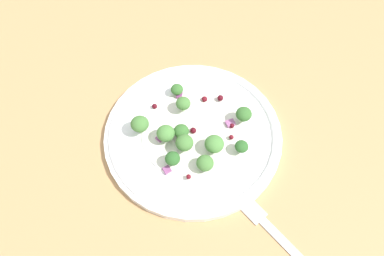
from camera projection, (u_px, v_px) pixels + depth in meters
ground_plane at (192, 149)px, 62.33cm from camera, size 180.00×180.00×2.00cm
plate at (192, 134)px, 61.58cm from camera, size 27.80×27.80×1.70cm
dressing_pool at (192, 133)px, 61.20cm from camera, size 16.12×16.12×0.20cm
broccoli_floret_0 at (183, 104)px, 61.76cm from camera, size 2.34×2.34×2.37cm
broccoli_floret_1 at (242, 147)px, 58.05cm from camera, size 2.03×2.03×2.05cm
broccoli_floret_2 at (205, 163)px, 56.78cm from camera, size 2.56×2.56×2.60cm
broccoli_floret_3 at (177, 90)px, 64.13cm from camera, size 2.04×2.04×2.07cm
broccoli_floret_4 at (140, 124)px, 59.50cm from camera, size 2.79×2.79×2.83cm
broccoli_floret_5 at (244, 114)px, 60.60cm from camera, size 2.50×2.50×2.53cm
broccoli_floret_6 at (181, 131)px, 59.73cm from camera, size 2.36×2.36×2.39cm
broccoli_floret_7 at (214, 144)px, 58.08cm from camera, size 2.90×2.90×2.94cm
broccoli_floret_8 at (173, 159)px, 56.80cm from camera, size 2.23×2.23×2.25cm
broccoli_floret_9 at (165, 135)px, 58.81cm from camera, size 2.76×2.76×2.80cm
broccoli_floret_10 at (184, 143)px, 57.72cm from camera, size 2.67×2.67×2.71cm
cranberry_0 at (232, 126)px, 61.33cm from camera, size 0.75×0.75×0.75cm
cranberry_1 at (231, 137)px, 60.07cm from camera, size 0.74×0.74×0.74cm
cranberry_2 at (220, 98)px, 63.83cm from camera, size 0.98×0.98×0.98cm
cranberry_3 at (204, 99)px, 64.03cm from camera, size 0.92×0.92×0.92cm
cranberry_4 at (191, 130)px, 60.96cm from camera, size 0.97×0.97×0.97cm
cranberry_5 at (188, 177)px, 56.45cm from camera, size 0.73×0.73×0.73cm
cranberry_6 at (155, 106)px, 63.39cm from camera, size 0.85×0.85×0.85cm
onion_bit_0 at (167, 170)px, 57.56cm from camera, size 1.46×1.45×0.59cm
onion_bit_1 at (179, 95)px, 64.52cm from camera, size 1.32×1.01×0.56cm
onion_bit_2 at (159, 140)px, 60.32cm from camera, size 1.37×1.41×0.45cm
onion_bit_3 at (230, 123)px, 61.63cm from camera, size 1.62×1.72×0.50cm
onion_bit_4 at (180, 137)px, 60.08cm from camera, size 1.30×1.15×0.46cm
fork at (286, 244)px, 53.19cm from camera, size 14.29×14.56×0.50cm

